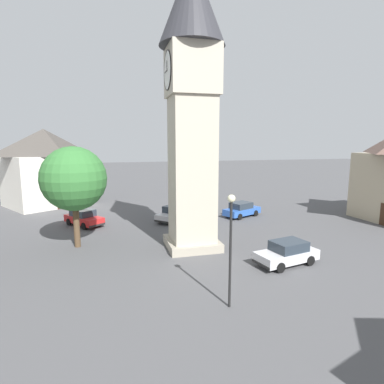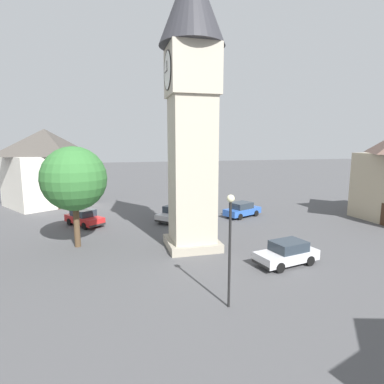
% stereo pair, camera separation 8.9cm
% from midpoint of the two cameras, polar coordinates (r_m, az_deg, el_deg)
% --- Properties ---
extents(ground_plane, '(200.00, 200.00, 0.00)m').
position_cam_midpoint_polar(ground_plane, '(23.67, -0.11, -9.99)').
color(ground_plane, '#4C4C4F').
extents(clock_tower, '(4.51, 4.51, 19.98)m').
position_cam_midpoint_polar(clock_tower, '(22.69, -0.12, 19.04)').
color(clock_tower, '#A59C89').
rests_on(clock_tower, ground).
extents(car_blue_kerb, '(4.31, 3.84, 1.53)m').
position_cam_midpoint_polar(car_blue_kerb, '(30.99, -19.22, -4.41)').
color(car_blue_kerb, red).
rests_on(car_blue_kerb, ground).
extents(car_silver_kerb, '(4.10, 4.12, 1.53)m').
position_cam_midpoint_polar(car_silver_kerb, '(31.05, -3.39, -3.88)').
color(car_silver_kerb, silver).
rests_on(car_silver_kerb, ground).
extents(car_red_corner, '(2.52, 4.39, 1.53)m').
position_cam_midpoint_polar(car_red_corner, '(21.14, 16.81, -10.59)').
color(car_red_corner, silver).
rests_on(car_red_corner, ground).
extents(car_white_side, '(3.26, 4.46, 1.53)m').
position_cam_midpoint_polar(car_white_side, '(33.08, 8.97, -3.17)').
color(car_white_side, '#2D5BB7').
rests_on(car_white_side, ground).
extents(pedestrian, '(0.56, 0.23, 1.69)m').
position_cam_midpoint_polar(pedestrian, '(33.65, -1.19, -2.41)').
color(pedestrian, '#2D3351').
rests_on(pedestrian, ground).
extents(tree, '(4.68, 4.68, 7.46)m').
position_cam_midpoint_polar(tree, '(24.17, -20.85, 2.23)').
color(tree, brown).
rests_on(tree, ground).
extents(building_shop_left, '(11.17, 11.57, 9.30)m').
position_cam_midpoint_polar(building_shop_left, '(42.34, -25.15, 4.22)').
color(building_shop_left, silver).
rests_on(building_shop_left, ground).
extents(lamp_post, '(0.36, 0.36, 5.42)m').
position_cam_midpoint_polar(lamp_post, '(14.54, 6.90, -7.61)').
color(lamp_post, black).
rests_on(lamp_post, ground).
extents(road_sign, '(0.60, 0.07, 2.80)m').
position_cam_midpoint_polar(road_sign, '(28.38, -0.22, -2.75)').
color(road_sign, gray).
rests_on(road_sign, ground).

